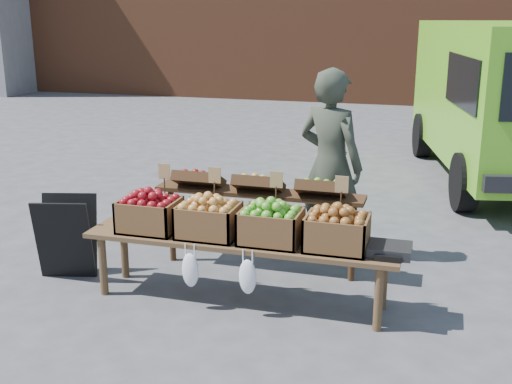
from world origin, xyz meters
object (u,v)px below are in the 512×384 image
(display_bench, at_px, (240,270))
(crate_red_apples, at_px, (271,227))
(weighing_scale, at_px, (390,250))
(back_table, at_px, (259,219))
(crate_golden_apples, at_px, (150,215))
(crate_russet_pears, at_px, (209,221))
(vendor, at_px, (330,165))
(crate_green_apples, at_px, (337,233))
(chalkboard_sign, at_px, (67,237))

(display_bench, distance_m, crate_red_apples, 0.51)
(crate_red_apples, distance_m, weighing_scale, 0.98)
(back_table, distance_m, crate_red_apples, 0.81)
(crate_golden_apples, distance_m, crate_red_apples, 1.10)
(crate_russet_pears, relative_size, crate_red_apples, 1.00)
(vendor, bearing_deg, display_bench, 89.47)
(crate_golden_apples, distance_m, crate_green_apples, 1.65)
(crate_red_apples, xyz_separation_m, crate_green_apples, (0.55, 0.00, 0.00))
(crate_russet_pears, bearing_deg, chalkboard_sign, 177.36)
(back_table, relative_size, display_bench, 0.78)
(crate_russet_pears, height_order, crate_green_apples, same)
(display_bench, bearing_deg, crate_red_apples, 0.00)
(vendor, relative_size, crate_golden_apples, 3.84)
(crate_golden_apples, relative_size, crate_green_apples, 1.00)
(crate_red_apples, height_order, weighing_scale, crate_red_apples)
(chalkboard_sign, bearing_deg, vendor, 13.43)
(crate_golden_apples, bearing_deg, chalkboard_sign, 175.74)
(crate_red_apples, bearing_deg, back_table, 113.46)
(back_table, relative_size, weighing_scale, 6.18)
(crate_russet_pears, xyz_separation_m, crate_green_apples, (1.10, 0.00, 0.00))
(crate_green_apples, bearing_deg, crate_golden_apples, 180.00)
(crate_russet_pears, bearing_deg, crate_red_apples, 0.00)
(vendor, bearing_deg, weighing_scale, 141.79)
(crate_golden_apples, bearing_deg, vendor, 42.85)
(crate_red_apples, height_order, crate_green_apples, same)
(crate_russet_pears, relative_size, weighing_scale, 1.47)
(crate_russet_pears, distance_m, crate_green_apples, 1.10)
(crate_russet_pears, bearing_deg, crate_green_apples, 0.00)
(chalkboard_sign, xyz_separation_m, display_bench, (1.72, -0.07, -0.11))
(back_table, bearing_deg, crate_golden_apples, -137.56)
(chalkboard_sign, xyz_separation_m, crate_red_apples, (2.00, -0.07, 0.32))
(vendor, distance_m, back_table, 0.91)
(crate_golden_apples, xyz_separation_m, crate_russet_pears, (0.55, 0.00, 0.00))
(back_table, height_order, weighing_scale, back_table)
(vendor, distance_m, crate_russet_pears, 1.53)
(vendor, relative_size, crate_green_apples, 3.84)
(display_bench, distance_m, crate_russet_pears, 0.51)
(vendor, relative_size, crate_russet_pears, 3.84)
(vendor, relative_size, display_bench, 0.71)
(chalkboard_sign, distance_m, crate_red_apples, 2.02)
(display_bench, bearing_deg, weighing_scale, 0.00)
(chalkboard_sign, relative_size, crate_red_apples, 1.57)
(vendor, xyz_separation_m, crate_golden_apples, (-1.37, -1.27, -0.25))
(back_table, distance_m, display_bench, 0.76)
(back_table, relative_size, crate_green_apples, 4.20)
(vendor, height_order, back_table, vendor)
(back_table, xyz_separation_m, crate_green_apples, (0.86, -0.72, 0.19))
(vendor, xyz_separation_m, crate_green_apples, (0.28, -1.27, -0.25))
(display_bench, relative_size, crate_green_apples, 5.40)
(back_table, height_order, crate_golden_apples, back_table)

